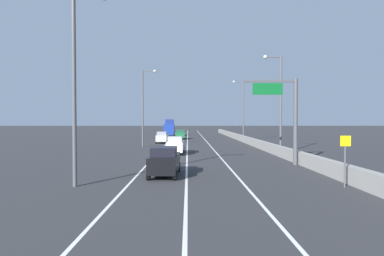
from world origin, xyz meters
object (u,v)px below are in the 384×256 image
at_px(box_truck, 169,129).
at_px(lamp_post_right_second, 279,98).
at_px(car_green_0, 180,134).
at_px(car_silver_3, 162,137).
at_px(car_white_2, 176,145).
at_px(lamp_post_left_near, 78,77).
at_px(speed_advisory_sign, 345,157).
at_px(car_black_1, 165,161).
at_px(lamp_post_right_third, 242,107).
at_px(lamp_post_left_mid, 144,103).
at_px(overhead_sign_gantry, 287,111).

bearing_deg(box_truck, lamp_post_right_second, -70.38).
bearing_deg(car_green_0, lamp_post_right_second, -68.14).
bearing_deg(box_truck, car_silver_3, -89.68).
xyz_separation_m(car_green_0, car_white_2, (0.14, -29.03, 0.04)).
relative_size(lamp_post_right_second, car_white_2, 2.40).
bearing_deg(lamp_post_left_near, box_truck, 88.17).
bearing_deg(speed_advisory_sign, car_black_1, 158.97).
distance_m(speed_advisory_sign, lamp_post_right_second, 18.75).
bearing_deg(car_white_2, speed_advisory_sign, -60.79).
bearing_deg(lamp_post_right_third, speed_advisory_sign, -91.50).
distance_m(lamp_post_right_second, car_black_1, 19.19).
relative_size(lamp_post_left_near, car_black_1, 2.46).
bearing_deg(lamp_post_right_second, lamp_post_left_mid, 147.34).
bearing_deg(car_green_0, lamp_post_left_mid, -104.26).
distance_m(lamp_post_right_third, car_silver_3, 16.43).
bearing_deg(car_white_2, box_truck, 94.28).
distance_m(overhead_sign_gantry, lamp_post_left_near, 17.59).
relative_size(car_white_2, box_truck, 0.59).
bearing_deg(overhead_sign_gantry, car_white_2, 137.22).
bearing_deg(speed_advisory_sign, overhead_sign_gantry, 92.67).
distance_m(lamp_post_left_near, lamp_post_left_mid, 28.38).
xyz_separation_m(lamp_post_left_near, car_black_1, (4.76, 3.64, -5.38)).
bearing_deg(car_green_0, speed_advisory_sign, -77.45).
height_order(lamp_post_left_mid, box_truck, lamp_post_left_mid).
bearing_deg(lamp_post_right_second, lamp_post_left_near, -133.47).
height_order(speed_advisory_sign, car_black_1, speed_advisory_sign).
xyz_separation_m(speed_advisory_sign, car_silver_3, (-13.44, 36.36, -0.78)).
distance_m(lamp_post_left_mid, box_truck, 31.29).
bearing_deg(car_silver_3, box_truck, 90.32).
distance_m(speed_advisory_sign, lamp_post_left_near, 16.15).
bearing_deg(lamp_post_left_mid, speed_advisory_sign, -61.80).
xyz_separation_m(lamp_post_right_second, car_green_0, (-11.91, 29.70, -5.43)).
bearing_deg(lamp_post_left_near, car_white_2, 74.86).
xyz_separation_m(overhead_sign_gantry, lamp_post_right_second, (1.71, 8.64, 1.68)).
bearing_deg(lamp_post_right_third, lamp_post_right_second, -89.58).
xyz_separation_m(lamp_post_left_near, car_silver_3, (2.02, 35.89, -5.42)).
bearing_deg(speed_advisory_sign, car_silver_3, 110.29).
bearing_deg(lamp_post_right_second, box_truck, 109.62).
xyz_separation_m(car_green_0, car_black_1, (-0.06, -43.71, 0.05)).
bearing_deg(overhead_sign_gantry, box_truck, 104.64).
distance_m(car_green_0, car_white_2, 29.03).
distance_m(lamp_post_right_third, car_black_1, 39.82).
xyz_separation_m(overhead_sign_gantry, lamp_post_left_mid, (-15.03, 19.37, 1.68)).
height_order(overhead_sign_gantry, speed_advisory_sign, overhead_sign_gantry).
height_order(overhead_sign_gantry, box_truck, overhead_sign_gantry).
relative_size(speed_advisory_sign, box_truck, 0.38).
bearing_deg(lamp_post_right_third, lamp_post_left_mid, -142.05).
xyz_separation_m(lamp_post_right_second, car_silver_3, (-14.71, 18.24, -5.42)).
relative_size(car_green_0, car_silver_3, 1.05).
xyz_separation_m(lamp_post_right_third, lamp_post_left_mid, (-16.56, -12.92, 0.00)).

